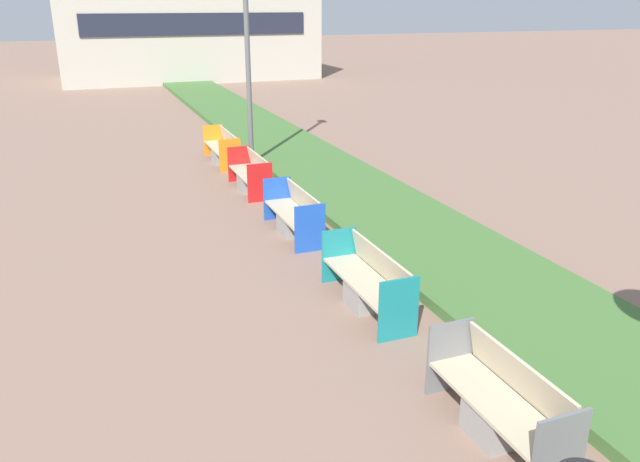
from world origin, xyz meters
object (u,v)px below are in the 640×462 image
bench_grey_frame (499,408)px  bench_orange_frame (223,150)px  bench_teal_frame (368,285)px  bench_red_frame (251,177)px  street_lamp_post (246,14)px  bench_blue_frame (294,217)px

bench_grey_frame → bench_orange_frame: 13.43m
bench_teal_frame → bench_red_frame: same height
street_lamp_post → bench_grey_frame: bearing=-92.8°
bench_grey_frame → bench_teal_frame: same height
bench_orange_frame → street_lamp_post: (0.61, -1.01, 3.84)m
bench_blue_frame → street_lamp_post: bearing=83.7°
bench_blue_frame → bench_teal_frame: bearing=-90.0°
bench_grey_frame → bench_orange_frame: size_ratio=0.86×
bench_teal_frame → bench_blue_frame: (-0.00, 3.53, -0.00)m
bench_grey_frame → bench_red_frame: (0.00, 10.27, 0.00)m
bench_teal_frame → bench_orange_frame: size_ratio=0.97×
bench_teal_frame → bench_grey_frame: bearing=-90.1°
bench_grey_frame → street_lamp_post: (0.61, 12.43, 3.85)m
bench_teal_frame → street_lamp_post: size_ratio=0.29×
bench_grey_frame → bench_teal_frame: bearing=89.9°
bench_orange_frame → bench_grey_frame: bearing=-90.0°
bench_red_frame → bench_orange_frame: same height
bench_grey_frame → bench_teal_frame: (0.00, 3.35, 0.01)m
bench_blue_frame → bench_red_frame: same height
bench_teal_frame → bench_blue_frame: size_ratio=1.04×
bench_blue_frame → bench_red_frame: 3.39m
bench_blue_frame → bench_orange_frame: size_ratio=0.93×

